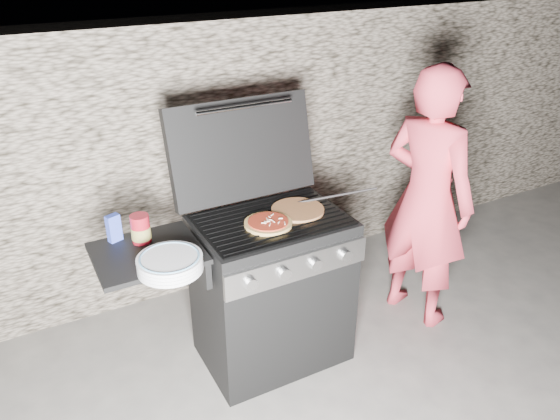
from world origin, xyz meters
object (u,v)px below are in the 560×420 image
pizza_topped (268,223)px  person (427,199)px  gas_grill (232,302)px  sauce_jar (141,229)px

pizza_topped → person: size_ratio=0.15×
gas_grill → pizza_topped: (0.20, -0.05, 0.47)m
gas_grill → pizza_topped: pizza_topped is taller
gas_grill → person: person is taller
person → pizza_topped: bearing=73.7°
gas_grill → person: bearing=-2.9°
pizza_topped → person: (1.07, -0.01, -0.10)m
pizza_topped → sauce_jar: bearing=166.0°
person → gas_grill: bearing=71.3°
pizza_topped → sauce_jar: sauce_jar is taller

